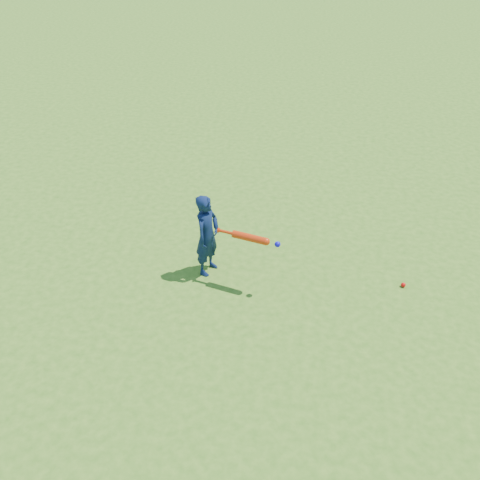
{
  "coord_description": "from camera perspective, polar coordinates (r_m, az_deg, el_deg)",
  "views": [
    {
      "loc": [
        1.78,
        -5.91,
        4.87
      ],
      "look_at": [
        0.98,
        0.03,
        0.68
      ],
      "focal_mm": 40.0,
      "sensor_mm": 36.0,
      "label": 1
    }
  ],
  "objects": [
    {
      "name": "bat_swing",
      "position": [
        7.14,
        1.32,
        0.18
      ],
      "size": [
        0.88,
        0.3,
        0.1
      ],
      "rotation": [
        0.0,
        0.0,
        -0.27
      ],
      "color": "red",
      "rests_on": "ground"
    },
    {
      "name": "child",
      "position": [
        7.52,
        -3.51,
        0.51
      ],
      "size": [
        0.44,
        0.53,
        1.25
      ],
      "primitive_type": "imported",
      "rotation": [
        0.0,
        0.0,
        1.21
      ],
      "color": "#0D1B40",
      "rests_on": "ground"
    },
    {
      "name": "ground_ball_red",
      "position": [
        7.9,
        17.02,
        -4.6
      ],
      "size": [
        0.07,
        0.07,
        0.07
      ],
      "primitive_type": "sphere",
      "color": "red",
      "rests_on": "ground"
    },
    {
      "name": "ground",
      "position": [
        7.86,
        -7.13,
        -3.65
      ],
      "size": [
        80.0,
        80.0,
        0.0
      ],
      "primitive_type": "plane",
      "color": "#3E6F1A",
      "rests_on": "ground"
    }
  ]
}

